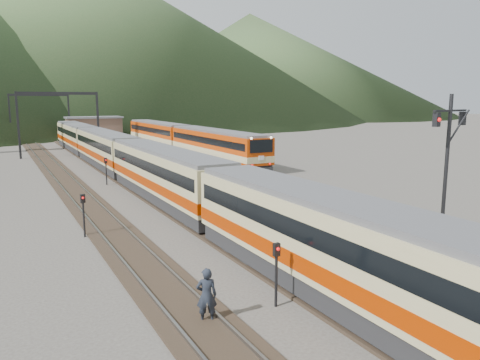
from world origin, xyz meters
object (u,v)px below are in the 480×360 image
main_train (129,160)px  worker (207,295)px  second_train (183,139)px  signal_mast (447,161)px

main_train → worker: bearing=-99.8°
main_train → second_train: (11.50, 17.04, 0.14)m
worker → second_train: bearing=-89.5°
second_train → signal_mast: signal_mast is taller
main_train → second_train: second_train is taller
signal_mast → second_train: bearing=81.2°
main_train → second_train: size_ratio=1.86×
main_train → worker: main_train is taller
main_train → worker: 27.46m
second_train → worker: size_ratio=21.85×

